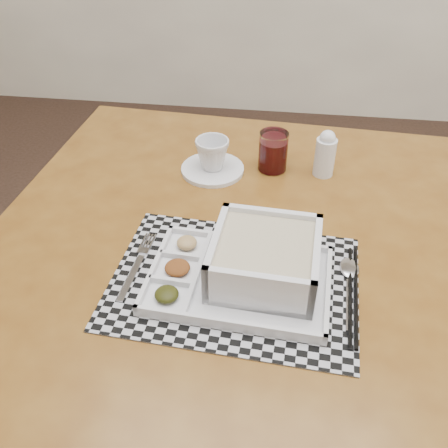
% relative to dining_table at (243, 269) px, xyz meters
% --- Properties ---
extents(dining_table, '(1.11, 1.11, 0.78)m').
position_rel_dining_table_xyz_m(dining_table, '(0.00, 0.00, 0.00)').
color(dining_table, '#5C3410').
rests_on(dining_table, ground).
extents(placemat, '(0.46, 0.35, 0.00)m').
position_rel_dining_table_xyz_m(placemat, '(-0.01, -0.12, 0.08)').
color(placemat, '#A5A5AD').
rests_on(placemat, dining_table).
extents(serving_tray, '(0.33, 0.24, 0.09)m').
position_rel_dining_table_xyz_m(serving_tray, '(0.03, -0.11, 0.12)').
color(serving_tray, silver).
rests_on(serving_tray, placemat).
extents(fork, '(0.03, 0.19, 0.00)m').
position_rel_dining_table_xyz_m(fork, '(-0.19, -0.10, 0.08)').
color(fork, '#BABAC0').
rests_on(fork, placemat).
extents(spoon, '(0.04, 0.18, 0.01)m').
position_rel_dining_table_xyz_m(spoon, '(0.20, -0.08, 0.09)').
color(spoon, '#BABAC0').
rests_on(spoon, placemat).
extents(chopsticks, '(0.03, 0.24, 0.01)m').
position_rel_dining_table_xyz_m(chopsticks, '(0.20, -0.13, 0.09)').
color(chopsticks, black).
rests_on(chopsticks, placemat).
extents(saucer, '(0.15, 0.15, 0.01)m').
position_rel_dining_table_xyz_m(saucer, '(-0.10, 0.24, 0.09)').
color(saucer, silver).
rests_on(saucer, dining_table).
extents(cup, '(0.10, 0.10, 0.07)m').
position_rel_dining_table_xyz_m(cup, '(-0.10, 0.24, 0.13)').
color(cup, silver).
rests_on(cup, saucer).
extents(juice_glass, '(0.07, 0.07, 0.10)m').
position_rel_dining_table_xyz_m(juice_glass, '(0.04, 0.27, 0.12)').
color(juice_glass, white).
rests_on(juice_glass, dining_table).
extents(creamer_bottle, '(0.05, 0.05, 0.11)m').
position_rel_dining_table_xyz_m(creamer_bottle, '(0.16, 0.26, 0.13)').
color(creamer_bottle, silver).
rests_on(creamer_bottle, dining_table).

